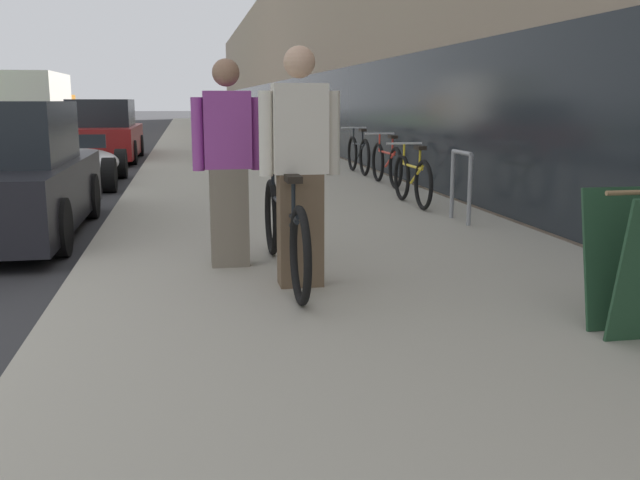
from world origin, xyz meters
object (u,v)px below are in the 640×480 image
Objects in this scene: cruiser_bike_middle at (387,164)px; parked_sedan_curbside at (0,178)px; parked_sedan_far at (103,133)px; tandem_bicycle at (284,231)px; vintage_roadster_curbside at (70,164)px; bike_rack_hoop at (461,179)px; moving_truck at (38,105)px; person_bystander at (228,164)px; cruiser_bike_nearest at (412,179)px; cruiser_bike_farthest at (358,154)px; person_rider at (300,168)px.

parked_sedan_curbside is (-5.43, -3.11, 0.19)m from cruiser_bike_middle.
cruiser_bike_middle is at bearing -55.01° from parked_sedan_far.
vintage_roadster_curbside is at bearing 109.51° from tandem_bicycle.
bike_rack_hoop is 5.32m from parked_sedan_curbside.
cruiser_bike_middle is 22.37m from moving_truck.
vintage_roadster_curbside is 18.66m from moving_truck.
person_bystander is at bearing 129.81° from tandem_bicycle.
cruiser_bike_farthest is (0.31, 4.43, 0.02)m from cruiser_bike_nearest.
bike_rack_hoop is 0.12× the size of moving_truck.
cruiser_bike_middle is 2.09m from cruiser_bike_farthest.
parked_sedan_far is at bearing 90.22° from parked_sedan_curbside.
moving_truck reaches higher than parked_sedan_curbside.
bike_rack_hoop is 0.21× the size of parked_sedan_curbside.
moving_truck is at bearing 104.57° from tandem_bicycle.
person_bystander is 26.64m from moving_truck.
cruiser_bike_middle is 1.03× the size of cruiser_bike_farthest.
person_bystander is 0.45× the size of vintage_roadster_curbside.
tandem_bicycle is 8.62m from vintage_roadster_curbside.
parked_sedan_curbside is at bearing 133.96° from tandem_bicycle.
person_rider is 4.40m from parked_sedan_curbside.
parked_sedan_far is at bearing 133.77° from cruiser_bike_farthest.
moving_truck is (-6.43, 25.85, 0.34)m from person_bystander.
bike_rack_hoop is at bearing -47.75° from vintage_roadster_curbside.
cruiser_bike_farthest reaches higher than vintage_roadster_curbside.
cruiser_bike_farthest is (0.17, 5.87, -0.14)m from bike_rack_hoop.
bike_rack_hoop is 3.78m from cruiser_bike_middle.
cruiser_bike_middle is at bearing 61.79° from person_bystander.
cruiser_bike_nearest is at bearing -68.00° from moving_truck.
tandem_bicycle is 1.35× the size of cruiser_bike_middle.
vintage_roadster_curbside is at bearing 90.28° from parked_sedan_curbside.
person_rider is at bearing -57.81° from person_bystander.
vintage_roadster_curbside is (-5.46, 2.06, -0.11)m from cruiser_bike_middle.
parked_sedan_far reaches higher than cruiser_bike_nearest.
cruiser_bike_nearest is at bearing -97.13° from cruiser_bike_middle.
moving_truck reaches higher than vintage_roadster_curbside.
bike_rack_hoop is 0.52× the size of cruiser_bike_nearest.
moving_truck is at bearing 99.69° from parked_sedan_curbside.
person_bystander reaches higher than parked_sedan_far.
tandem_bicycle is 27.23m from moving_truck.
bike_rack_hoop is 0.18× the size of parked_sedan_far.
vintage_roadster_curbside is (-2.97, 8.43, -0.65)m from person_rider.
cruiser_bike_nearest is at bearing 50.20° from person_bystander.
vintage_roadster_curbside is (-5.30, 5.84, -0.25)m from bike_rack_hoop.
moving_truck is (-6.85, 26.34, 0.85)m from tandem_bicycle.
parked_sedan_curbside reaches higher than tandem_bicycle.
person_rider reaches higher than vintage_roadster_curbside.
moving_truck is (-9.43, 20.27, 0.86)m from cruiser_bike_middle.
parked_sedan_far is 0.66× the size of moving_truck.
bike_rack_hoop is at bearing -92.39° from cruiser_bike_middle.
vintage_roadster_curbside is at bearing 109.39° from person_rider.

